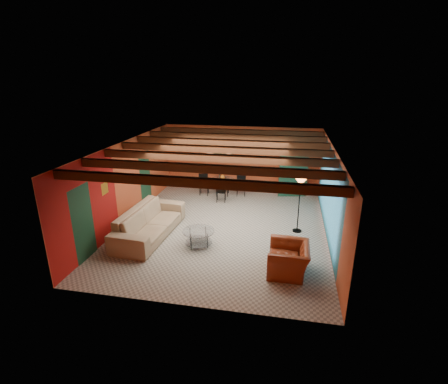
% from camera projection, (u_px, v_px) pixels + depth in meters
% --- Properties ---
extents(room, '(6.52, 8.01, 2.71)m').
position_uv_depth(room, '(223.00, 156.00, 10.25)').
color(room, '#9B948A').
rests_on(room, ground).
extents(sofa, '(1.34, 3.08, 0.88)m').
position_uv_depth(sofa, '(150.00, 222.00, 10.25)').
color(sofa, '#967C60').
rests_on(sofa, ground).
extents(armchair, '(1.01, 1.15, 0.74)m').
position_uv_depth(armchair, '(288.00, 259.00, 8.34)').
color(armchair, maroon).
rests_on(armchair, ground).
extents(coffee_table, '(1.18, 1.18, 0.47)m').
position_uv_depth(coffee_table, '(199.00, 238.00, 9.71)').
color(coffee_table, white).
rests_on(coffee_table, ground).
extents(dining_table, '(2.07, 2.07, 0.96)m').
position_uv_depth(dining_table, '(223.00, 184.00, 13.70)').
color(dining_table, silver).
rests_on(dining_table, ground).
extents(armoire, '(1.19, 0.77, 1.93)m').
position_uv_depth(armoire, '(293.00, 172.00, 13.64)').
color(armoire, brown).
rests_on(armoire, ground).
extents(floor_lamp, '(0.40, 0.40, 1.78)m').
position_uv_depth(floor_lamp, '(299.00, 205.00, 10.36)').
color(floor_lamp, black).
rests_on(floor_lamp, ground).
extents(ceiling_fan, '(1.50, 1.50, 0.44)m').
position_uv_depth(ceiling_fan, '(223.00, 157.00, 10.15)').
color(ceiling_fan, '#472614').
rests_on(ceiling_fan, ceiling).
extents(painting, '(1.05, 0.03, 0.65)m').
position_uv_depth(painting, '(220.00, 151.00, 14.21)').
color(painting, black).
rests_on(painting, wall_back).
extents(potted_plant, '(0.42, 0.37, 0.47)m').
position_uv_depth(potted_plant, '(295.00, 143.00, 13.24)').
color(potted_plant, '#26661E').
rests_on(potted_plant, armoire).
extents(vase, '(0.22, 0.22, 0.20)m').
position_uv_depth(vase, '(222.00, 170.00, 13.50)').
color(vase, orange).
rests_on(vase, dining_table).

